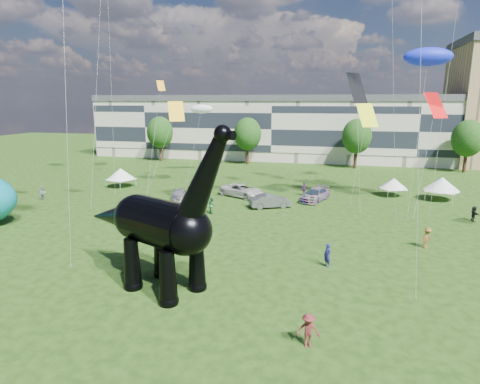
# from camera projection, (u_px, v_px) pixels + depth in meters

# --- Properties ---
(ground) EXTENTS (220.00, 220.00, 0.00)m
(ground) POSITION_uv_depth(u_px,v_px,m) (249.00, 302.00, 24.41)
(ground) COLOR #16330C
(ground) RESTS_ON ground
(terrace_row) EXTENTS (78.00, 11.00, 12.00)m
(terrace_row) POSITION_uv_depth(u_px,v_px,m) (276.00, 130.00, 83.64)
(terrace_row) COLOR beige
(terrace_row) RESTS_ON ground
(tree_far_left) EXTENTS (5.20, 5.20, 9.44)m
(tree_far_left) POSITION_uv_depth(u_px,v_px,m) (160.00, 130.00, 80.13)
(tree_far_left) COLOR #382314
(tree_far_left) RESTS_ON ground
(tree_mid_left) EXTENTS (5.20, 5.20, 9.44)m
(tree_mid_left) POSITION_uv_depth(u_px,v_px,m) (248.00, 131.00, 75.97)
(tree_mid_left) COLOR #382314
(tree_mid_left) RESTS_ON ground
(tree_mid_right) EXTENTS (5.20, 5.20, 9.44)m
(tree_mid_right) POSITION_uv_depth(u_px,v_px,m) (357.00, 133.00, 71.36)
(tree_mid_right) COLOR #382314
(tree_mid_right) RESTS_ON ground
(tree_far_right) EXTENTS (5.20, 5.20, 9.44)m
(tree_far_right) POSITION_uv_depth(u_px,v_px,m) (468.00, 135.00, 67.20)
(tree_far_right) COLOR #382314
(tree_far_right) RESTS_ON ground
(dinosaur_sculpture) EXTENTS (13.26, 7.46, 11.21)m
(dinosaur_sculpture) POSITION_uv_depth(u_px,v_px,m) (156.00, 225.00, 25.65)
(dinosaur_sculpture) COLOR black
(dinosaur_sculpture) RESTS_ON ground
(car_silver) EXTENTS (3.20, 4.85, 1.53)m
(car_silver) POSITION_uv_depth(u_px,v_px,m) (179.00, 195.00, 48.88)
(car_silver) COLOR silver
(car_silver) RESTS_ON ground
(car_grey) EXTENTS (4.97, 3.55, 1.56)m
(car_grey) POSITION_uv_depth(u_px,v_px,m) (270.00, 201.00, 45.85)
(car_grey) COLOR slate
(car_grey) RESTS_ON ground
(car_white) EXTENTS (6.52, 5.01, 1.65)m
(car_white) POSITION_uv_depth(u_px,v_px,m) (242.00, 190.00, 51.09)
(car_white) COLOR silver
(car_white) RESTS_ON ground
(car_dark) EXTENTS (3.98, 5.79, 1.56)m
(car_dark) POSITION_uv_depth(u_px,v_px,m) (315.00, 195.00, 48.99)
(car_dark) COLOR #595960
(car_dark) RESTS_ON ground
(gazebo_near) EXTENTS (5.30, 5.30, 2.88)m
(gazebo_near) POSITION_uv_depth(u_px,v_px,m) (442.00, 184.00, 49.04)
(gazebo_near) COLOR white
(gazebo_near) RESTS_ON ground
(gazebo_far) EXTENTS (4.44, 4.44, 2.40)m
(gazebo_far) POSITION_uv_depth(u_px,v_px,m) (393.00, 183.00, 51.32)
(gazebo_far) COLOR white
(gazebo_far) RESTS_ON ground
(gazebo_left) EXTENTS (4.93, 4.93, 2.69)m
(gazebo_left) POSITION_uv_depth(u_px,v_px,m) (121.00, 174.00, 56.60)
(gazebo_left) COLOR white
(gazebo_left) RESTS_ON ground
(visitors) EXTENTS (49.82, 41.64, 1.84)m
(visitors) POSITION_uv_depth(u_px,v_px,m) (280.00, 220.00, 38.11)
(visitors) COLOR navy
(visitors) RESTS_ON ground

